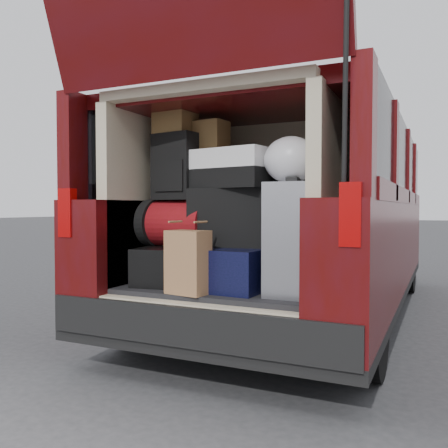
{
  "coord_description": "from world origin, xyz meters",
  "views": [
    {
      "loc": [
        1.25,
        -2.58,
        1.05
      ],
      "look_at": [
        -0.04,
        0.2,
        0.95
      ],
      "focal_mm": 38.0,
      "sensor_mm": 36.0,
      "label": 1
    }
  ],
  "objects": [
    {
      "name": "backpack",
      "position": [
        -0.36,
        0.16,
        1.32
      ],
      "size": [
        0.33,
        0.23,
        0.44
      ],
      "primitive_type": "cube",
      "rotation": [
        0.0,
        0.0,
        -0.16
      ],
      "color": "black",
      "rests_on": "red_duffel"
    },
    {
      "name": "twotone_duffel",
      "position": [
        0.01,
        0.17,
        1.3
      ],
      "size": [
        0.59,
        0.38,
        0.25
      ],
      "primitive_type": "cube",
      "rotation": [
        0.0,
        0.0,
        -0.18
      ],
      "color": "white",
      "rests_on": "black_soft_case"
    },
    {
      "name": "ground",
      "position": [
        0.0,
        0.0,
        0.0
      ],
      "size": [
        80.0,
        80.0,
        0.0
      ],
      "primitive_type": "plane",
      "color": "#323234",
      "rests_on": "ground"
    },
    {
      "name": "plastic_bag_right",
      "position": [
        0.44,
        0.09,
        1.33
      ],
      "size": [
        0.35,
        0.33,
        0.27
      ],
      "primitive_type": "ellipsoid",
      "rotation": [
        0.0,
        0.0,
        -0.14
      ],
      "color": "silver",
      "rests_on": "silver_roller"
    },
    {
      "name": "grocery_sack_upper",
      "position": [
        -0.16,
        0.25,
        1.52
      ],
      "size": [
        0.22,
        0.19,
        0.2
      ],
      "primitive_type": "cube",
      "rotation": [
        0.0,
        0.0,
        -0.13
      ],
      "color": "brown",
      "rests_on": "twotone_duffel"
    },
    {
      "name": "minivan",
      "position": [
        0.0,
        1.86,
        0.91
      ],
      "size": [
        1.9,
        5.35,
        2.77
      ],
      "color": "black",
      "rests_on": "ground"
    },
    {
      "name": "navy_hardshell",
      "position": [
        0.06,
        0.13,
        0.68
      ],
      "size": [
        0.51,
        0.61,
        0.26
      ],
      "primitive_type": "cube",
      "rotation": [
        0.0,
        0.0,
        -0.05
      ],
      "color": "black",
      "rests_on": "load_floor"
    },
    {
      "name": "red_duffel",
      "position": [
        -0.36,
        0.17,
        0.95
      ],
      "size": [
        0.51,
        0.36,
        0.31
      ],
      "primitive_type": "cube",
      "rotation": [
        0.0,
        0.0,
        -0.11
      ],
      "color": "maroon",
      "rests_on": "black_hardshell"
    },
    {
      "name": "silver_roller",
      "position": [
        0.48,
        0.08,
        0.87
      ],
      "size": [
        0.27,
        0.43,
        0.64
      ],
      "primitive_type": "cube",
      "rotation": [
        0.0,
        0.0,
        0.02
      ],
      "color": "white",
      "rests_on": "load_floor"
    },
    {
      "name": "black_soft_case",
      "position": [
        0.02,
        0.19,
        0.99
      ],
      "size": [
        0.55,
        0.38,
        0.37
      ],
      "primitive_type": "cube",
      "rotation": [
        0.0,
        0.0,
        0.15
      ],
      "color": "black",
      "rests_on": "navy_hardshell"
    },
    {
      "name": "kraft_bag",
      "position": [
        -0.09,
        -0.18,
        0.73
      ],
      "size": [
        0.26,
        0.19,
        0.37
      ],
      "primitive_type": "cube",
      "rotation": [
        0.0,
        0.0,
        -0.15
      ],
      "color": "#AF784F",
      "rests_on": "load_floor"
    },
    {
      "name": "grocery_sack_lower",
      "position": [
        -0.39,
        0.18,
        1.65
      ],
      "size": [
        0.26,
        0.22,
        0.22
      ],
      "primitive_type": "cube",
      "rotation": [
        0.0,
        0.0,
        -0.09
      ],
      "color": "brown",
      "rests_on": "backpack"
    },
    {
      "name": "black_hardshell",
      "position": [
        -0.35,
        0.16,
        0.67
      ],
      "size": [
        0.53,
        0.67,
        0.24
      ],
      "primitive_type": "cube",
      "rotation": [
        0.0,
        0.0,
        0.16
      ],
      "color": "black",
      "rests_on": "load_floor"
    },
    {
      "name": "load_floor",
      "position": [
        0.0,
        0.28,
        0.28
      ],
      "size": [
        1.24,
        1.05,
        0.55
      ],
      "primitive_type": "cube",
      "color": "black",
      "rests_on": "ground"
    }
  ]
}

